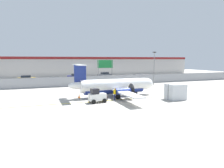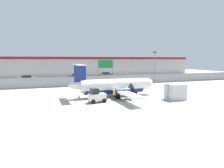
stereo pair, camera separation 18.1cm
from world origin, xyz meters
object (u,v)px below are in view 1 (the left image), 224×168
parked_car_5 (139,77)px  parked_car_3 (103,78)px  traffic_cone_near_left (106,95)px  parked_car_0 (27,78)px  baggage_tug (97,96)px  commuter_airplane (116,86)px  parked_car_2 (75,76)px  ground_crew_worker (115,93)px  parked_car_1 (55,80)px  parked_car_4 (104,75)px  apron_light_pole (154,66)px  traffic_cone_near_right (79,96)px  cargo_container (175,92)px  highway_sign (105,66)px

parked_car_5 → parked_car_3: bearing=175.9°
traffic_cone_near_left → parked_car_0: bearing=115.4°
traffic_cone_near_left → baggage_tug: bearing=-126.5°
commuter_airplane → parked_car_2: size_ratio=3.65×
ground_crew_worker → parked_car_1: (-6.40, 21.35, -0.06)m
baggage_tug → parked_car_0: bearing=102.1°
parked_car_3 → parked_car_5: size_ratio=1.03×
ground_crew_worker → parked_car_4: 34.87m
parked_car_0 → parked_car_4: (22.05, 5.07, 0.00)m
parked_car_0 → apron_light_pole: apron_light_pole is taller
traffic_cone_near_right → parked_car_5: (19.33, 18.31, 0.58)m
cargo_container → parked_car_4: (1.06, 36.01, -0.21)m
traffic_cone_near_left → highway_sign: size_ratio=0.12×
parked_car_1 → apron_light_pole: size_ratio=0.58×
traffic_cone_near_right → parked_car_2: bearing=81.7°
traffic_cone_near_left → parked_car_5: 24.62m
parked_car_1 → parked_car_3: (11.67, 0.68, 0.00)m
baggage_tug → highway_sign: highway_sign is taller
ground_crew_worker → parked_car_2: same height
parked_car_3 → apron_light_pole: 13.33m
apron_light_pole → baggage_tug: bearing=-141.8°
parked_car_3 → parked_car_5: (9.75, -0.37, 0.00)m
parked_car_3 → baggage_tug: bearing=-103.1°
parked_car_0 → highway_sign: highway_sign is taller
commuter_airplane → parked_car_1: size_ratio=3.80×
cargo_container → traffic_cone_near_right: (-12.53, 5.74, -0.79)m
baggage_tug → traffic_cone_near_right: size_ratio=3.82×
traffic_cone_near_right → parked_car_3: size_ratio=0.15×
highway_sign → ground_crew_worker: bearing=-103.9°
ground_crew_worker → apron_light_pole: 18.86m
ground_crew_worker → cargo_container: (8.22, -2.39, 0.15)m
parked_car_0 → parked_car_4: same height
ground_crew_worker → apron_light_pole: apron_light_pole is taller
parked_car_1 → parked_car_2: same height
parked_car_2 → traffic_cone_near_left: bearing=97.8°
parked_car_0 → highway_sign: bearing=-33.0°
commuter_airplane → traffic_cone_near_left: bearing=-173.6°
parked_car_0 → apron_light_pole: (26.60, -16.16, 3.41)m
parked_car_3 → highway_sign: (-0.89, -4.36, 3.24)m
parked_car_0 → parked_car_3: 19.18m
traffic_cone_near_left → parked_car_2: 27.76m
parked_car_3 → parked_car_0: bearing=166.4°
ground_crew_worker → commuter_airplane: bearing=91.5°
parked_car_4 → highway_sign: 16.99m
traffic_cone_near_right → parked_car_5: 26.64m
cargo_container → parked_car_5: (6.80, 24.05, -0.21)m
cargo_container → traffic_cone_near_right: 13.81m
ground_crew_worker → traffic_cone_near_left: (-0.40, 2.48, -0.64)m
traffic_cone_near_right → parked_car_0: 26.58m
cargo_container → traffic_cone_near_left: bearing=150.4°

